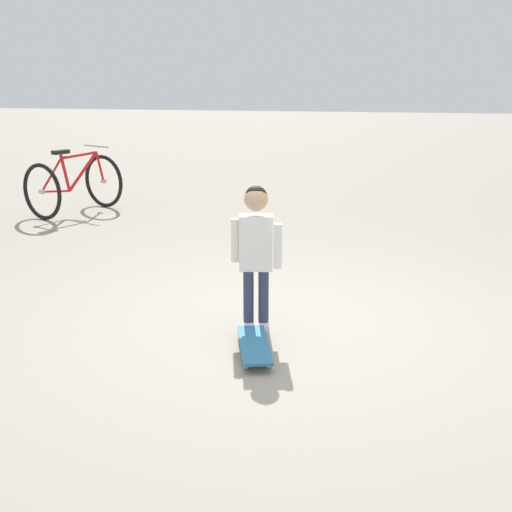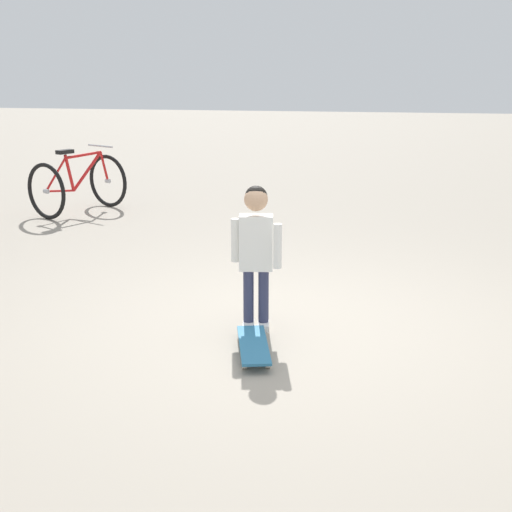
# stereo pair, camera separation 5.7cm
# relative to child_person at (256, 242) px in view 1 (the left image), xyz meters

# --- Properties ---
(ground_plane) EXTENTS (50.00, 50.00, 0.00)m
(ground_plane) POSITION_rel_child_person_xyz_m (-0.25, -0.04, -0.66)
(ground_plane) COLOR #9E9384
(child_person) EXTENTS (0.39, 0.21, 1.06)m
(child_person) POSITION_rel_child_person_xyz_m (0.00, 0.00, 0.00)
(child_person) COLOR #2D3351
(child_person) RESTS_ON ground
(skateboard) EXTENTS (0.35, 0.71, 0.07)m
(skateboard) POSITION_rel_child_person_xyz_m (-0.07, 0.49, -0.60)
(skateboard) COLOR teal
(skateboard) RESTS_ON ground
(bicycle_far) EXTENTS (1.11, 1.27, 0.85)m
(bicycle_far) POSITION_rel_child_person_xyz_m (3.04, -3.78, -0.28)
(bicycle_far) COLOR black
(bicycle_far) RESTS_ON ground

